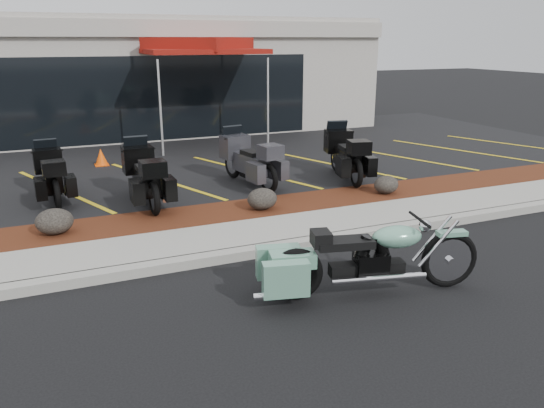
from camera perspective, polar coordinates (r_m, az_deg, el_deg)
name	(u,v)px	position (r m, az deg, el deg)	size (l,w,h in m)	color
ground	(246,284)	(7.50, -2.78, -8.59)	(90.00, 90.00, 0.00)	black
curb	(226,256)	(8.25, -4.96, -5.58)	(24.00, 0.25, 0.15)	gray
sidewalk	(213,241)	(8.87, -6.37, -3.95)	(24.00, 1.20, 0.15)	gray
mulch_bed	(194,219)	(9.96, -8.38, -1.61)	(24.00, 1.20, 0.16)	#34120B
upper_lot	(143,161)	(15.07, -13.68, 4.53)	(26.00, 9.60, 0.15)	black
dealership_building	(110,75)	(20.98, -17.06, 13.08)	(18.00, 8.16, 4.00)	#9C968D
boulder_left	(54,221)	(9.53, -22.36, -1.74)	(0.61, 0.51, 0.43)	black
boulder_mid	(262,199)	(10.10, -1.06, 0.56)	(0.58, 0.49, 0.41)	black
boulder_right	(386,185)	(11.42, 12.19, 2.05)	(0.53, 0.44, 0.38)	black
hero_cruiser	(450,252)	(7.58, 18.58, -4.88)	(3.01, 0.76, 1.06)	#6CA88C
touring_black_front	(48,165)	(12.21, -22.95, 3.84)	(1.97, 0.75, 1.14)	black
touring_black_mid	(137,165)	(11.40, -14.28, 4.06)	(2.14, 0.82, 1.24)	black
touring_grey	(232,152)	(12.42, -4.27, 5.61)	(2.13, 0.81, 1.24)	#313137
touring_black_rear	(336,146)	(13.14, 6.95, 6.21)	(2.16, 0.83, 1.26)	black
traffic_cone	(101,157)	(14.45, -17.91, 4.83)	(0.33, 0.33, 0.43)	#F95308
popup_canopy	(199,47)	(16.88, -7.86, 16.36)	(4.15, 4.15, 3.19)	silver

